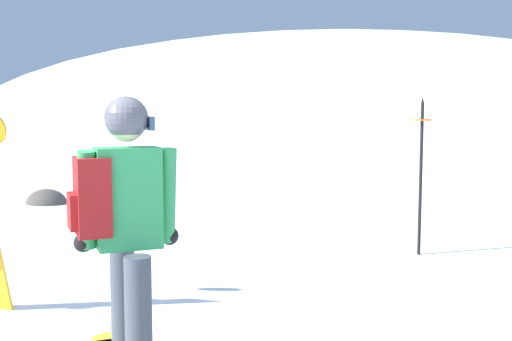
# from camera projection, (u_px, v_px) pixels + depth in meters

# --- Properties ---
(ridge_peak_main) EXTENTS (35.92, 32.33, 10.33)m
(ridge_peak_main) POSITION_uv_depth(u_px,v_px,m) (321.00, 141.00, 31.41)
(ridge_peak_main) COLOR white
(ridge_peak_main) RESTS_ON ground
(snowboarder_main) EXTENTS (1.28, 1.48, 1.71)m
(snowboarder_main) POSITION_uv_depth(u_px,v_px,m) (123.00, 235.00, 3.59)
(snowboarder_main) COLOR yellow
(snowboarder_main) RESTS_ON ground
(piste_marker_near) EXTENTS (0.20, 0.20, 1.78)m
(piste_marker_near) POSITION_uv_depth(u_px,v_px,m) (421.00, 165.00, 6.96)
(piste_marker_near) COLOR black
(piste_marker_near) RESTS_ON ground
(rock_mid) EXTENTS (0.72, 0.61, 0.51)m
(rock_mid) POSITION_uv_depth(u_px,v_px,m) (47.00, 204.00, 10.82)
(rock_mid) COLOR #4C4742
(rock_mid) RESTS_ON ground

